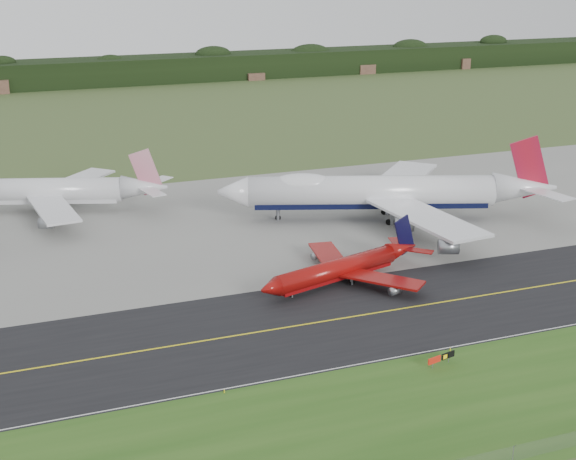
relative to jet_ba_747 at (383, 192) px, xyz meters
The scene contains 14 objects.
ground 47.59m from the jet_ba_747, 117.44° to the right, with size 600.00×600.00×0.00m, color #354B23.
grass_verge 80.10m from the jet_ba_747, 105.78° to the right, with size 400.00×30.00×0.01m, color #275118.
taxiway 51.14m from the jet_ba_747, 115.36° to the right, with size 400.00×32.00×0.02m, color black.
apron 24.50m from the jet_ba_747, 157.08° to the left, with size 400.00×78.00×0.01m, color gray.
taxiway_centreline 51.13m from the jet_ba_747, 115.36° to the right, with size 400.00×0.40×0.00m, color yellow.
taxiway_edge_line 65.39m from the jet_ba_747, 109.50° to the right, with size 400.00×0.25×0.00m, color silver.
perimeter_fence 92.57m from the jet_ba_747, 103.59° to the right, with size 320.00×0.10×320.00m.
horizon_treeline 232.96m from the jet_ba_747, 95.35° to the left, with size 700.00×25.00×12.00m.
jet_ba_747 is the anchor object (origin of this frame).
jet_red_737 39.22m from the jet_ba_747, 127.05° to the right, with size 36.73×29.24×10.10m.
jet_star_tail 78.96m from the jet_ba_747, 155.16° to the left, with size 56.06×45.65×15.13m.
taxiway_sign 70.03m from the jet_ba_747, 109.53° to the right, with size 5.11×1.41×1.74m.
edge_marker_left 83.85m from the jet_ba_747, 131.81° to the right, with size 0.16×0.16×0.50m, color yellow.
edge_marker_center 65.65m from the jet_ba_747, 107.49° to the right, with size 0.16×0.16×0.50m, color yellow.
Camera 1 is at (-59.83, -115.60, 57.42)m, focal length 50.00 mm.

